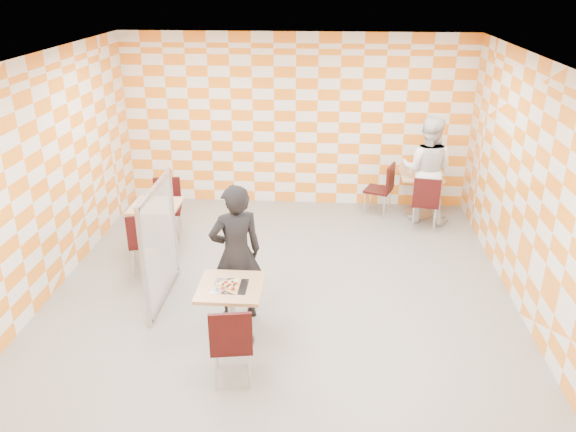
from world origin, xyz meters
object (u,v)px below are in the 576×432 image
object	(u,v)px
chair_empty_near	(144,238)
soda_bottle	(430,168)
chair_main_front	(231,340)
sport_bottle	(411,168)
chair_second_side	(384,186)
chair_empty_far	(168,202)
man_white	(427,170)
partition	(160,243)
empty_table	(157,220)
chair_second_front	(426,199)
man_dark	(236,254)
second_table	(419,187)
main_table	(231,305)

from	to	relation	value
chair_empty_near	soda_bottle	xyz separation A→B (m)	(4.21, 2.37, 0.31)
chair_main_front	sport_bottle	world-z (taller)	sport_bottle
chair_main_front	chair_second_side	world-z (taller)	same
chair_main_front	chair_empty_far	bearing A→B (deg)	114.47
chair_empty_near	man_white	xyz separation A→B (m)	(4.12, 2.16, 0.35)
chair_empty_near	partition	xyz separation A→B (m)	(0.42, -0.62, 0.25)
empty_table	chair_main_front	bearing A→B (deg)	-61.17
chair_second_side	soda_bottle	world-z (taller)	soda_bottle
empty_table	chair_second_side	world-z (taller)	chair_second_side
chair_second_side	soda_bottle	xyz separation A→B (m)	(0.75, 0.06, 0.31)
chair_second_front	man_dark	world-z (taller)	man_dark
second_table	man_dark	world-z (taller)	man_dark
partition	soda_bottle	xyz separation A→B (m)	(3.79, 2.99, 0.06)
soda_bottle	man_white	bearing A→B (deg)	-112.44
chair_second_front	chair_second_side	xyz separation A→B (m)	(-0.62, 0.59, 0.00)
chair_empty_near	sport_bottle	distance (m)	4.60
chair_second_side	chair_empty_far	bearing A→B (deg)	-163.86
chair_empty_near	sport_bottle	bearing A→B (deg)	31.73
chair_empty_far	sport_bottle	world-z (taller)	sport_bottle
soda_bottle	sport_bottle	bearing A→B (deg)	172.49
partition	soda_bottle	world-z (taller)	partition
man_dark	main_table	bearing A→B (deg)	68.98
sport_bottle	man_white	bearing A→B (deg)	-49.10
man_white	chair_empty_near	bearing A→B (deg)	44.16
main_table	chair_empty_far	bearing A→B (deg)	117.75
chair_empty_near	man_dark	size ratio (longest dim) A/B	0.54
empty_table	chair_main_front	xyz separation A→B (m)	(1.60, -2.91, 0.04)
chair_empty_near	partition	bearing A→B (deg)	-55.80
man_dark	chair_second_front	bearing A→B (deg)	-157.61
main_table	chair_empty_near	bearing A→B (deg)	133.96
empty_table	chair_empty_near	size ratio (longest dim) A/B	0.81
empty_table	man_white	bearing A→B (deg)	19.42
chair_main_front	chair_empty_far	xyz separation A→B (m)	(-1.60, 3.51, 0.00)
chair_empty_far	chair_second_front	bearing A→B (deg)	5.86
second_table	chair_empty_far	bearing A→B (deg)	-165.38
empty_table	chair_empty_far	world-z (taller)	chair_empty_far
partition	man_white	distance (m)	4.63
chair_empty_near	soda_bottle	size ratio (longest dim) A/B	4.02
sport_bottle	chair_empty_near	bearing A→B (deg)	-148.27
chair_empty_far	sport_bottle	distance (m)	4.09
main_table	man_dark	world-z (taller)	man_dark
chair_second_front	man_dark	distance (m)	3.78
chair_empty_near	man_white	world-z (taller)	man_white
chair_second_front	chair_main_front	bearing A→B (deg)	-122.48
partition	man_dark	world-z (taller)	man_dark
chair_empty_far	empty_table	bearing A→B (deg)	-90.34
chair_empty_near	sport_bottle	size ratio (longest dim) A/B	4.62
partition	sport_bottle	xyz separation A→B (m)	(3.48, 3.03, 0.05)
chair_empty_far	man_white	size ratio (longest dim) A/B	0.52
soda_bottle	chair_main_front	bearing A→B (deg)	-119.92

